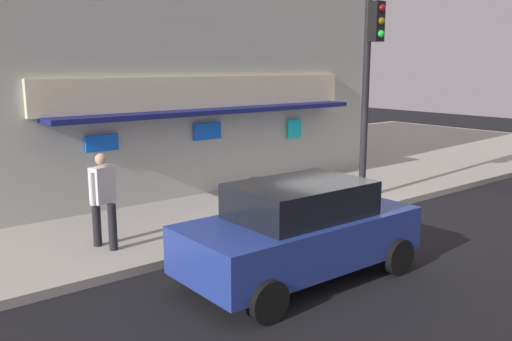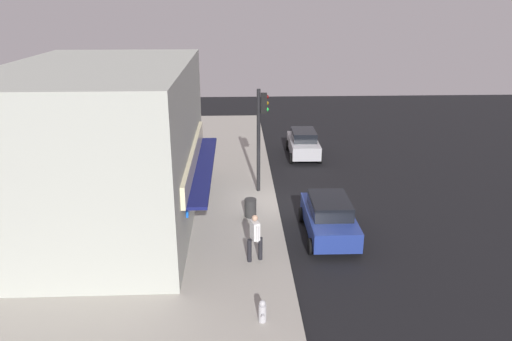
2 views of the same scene
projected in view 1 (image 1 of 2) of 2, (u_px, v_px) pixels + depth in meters
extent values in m
plane|color=black|center=(346.00, 221.00, 12.63)|extent=(54.74, 54.74, 0.00)
cube|color=#A39E93|center=(199.00, 175.00, 17.43)|extent=(36.49, 12.58, 0.16)
cube|color=#ADB2A8|center=(143.00, 68.00, 16.93)|extent=(12.28, 7.34, 6.63)
cube|color=beige|center=(210.00, 92.00, 14.18)|extent=(9.33, 0.16, 0.83)
cube|color=navy|center=(218.00, 111.00, 14.00)|extent=(8.84, 0.90, 0.12)
cube|color=blue|center=(102.00, 143.00, 12.53)|extent=(0.79, 0.08, 0.38)
cube|color=blue|center=(207.00, 131.00, 14.32)|extent=(0.84, 0.08, 0.44)
cube|color=#19D8E5|center=(294.00, 129.00, 16.28)|extent=(0.52, 0.08, 0.56)
cylinder|color=black|center=(365.00, 99.00, 13.68)|extent=(0.18, 0.18, 5.12)
cube|color=black|center=(376.00, 21.00, 13.12)|extent=(0.32, 0.28, 0.95)
sphere|color=maroon|center=(382.00, 8.00, 12.95)|extent=(0.18, 0.18, 0.18)
sphere|color=brown|center=(381.00, 21.00, 13.01)|extent=(0.18, 0.18, 0.18)
sphere|color=#1ED83F|center=(381.00, 34.00, 13.07)|extent=(0.18, 0.18, 0.18)
cylinder|color=#2D2D2D|center=(259.00, 196.00, 12.59)|extent=(0.52, 0.52, 0.82)
cylinder|color=black|center=(97.00, 224.00, 10.32)|extent=(0.20, 0.20, 0.89)
cylinder|color=black|center=(113.00, 227.00, 10.10)|extent=(0.20, 0.20, 0.89)
cube|color=silver|center=(102.00, 185.00, 10.06)|extent=(0.49, 0.37, 0.69)
sphere|color=tan|center=(101.00, 159.00, 9.97)|extent=(0.22, 0.22, 0.22)
cylinder|color=silver|center=(92.00, 189.00, 9.86)|extent=(0.13, 0.13, 0.62)
cylinder|color=silver|center=(112.00, 184.00, 10.27)|extent=(0.13, 0.13, 0.62)
cube|color=navy|center=(300.00, 238.00, 9.11)|extent=(4.18, 1.86, 0.78)
cube|color=black|center=(301.00, 199.00, 8.98)|extent=(2.26, 1.55, 0.57)
cylinder|color=black|center=(322.00, 231.00, 10.77)|extent=(0.64, 0.23, 0.64)
cylinder|color=black|center=(398.00, 256.00, 9.37)|extent=(0.64, 0.23, 0.64)
cylinder|color=black|center=(198.00, 264.00, 9.00)|extent=(0.64, 0.23, 0.64)
cylinder|color=black|center=(268.00, 301.00, 7.59)|extent=(0.64, 0.23, 0.64)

